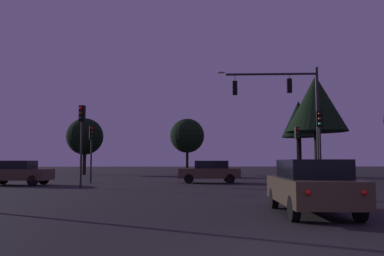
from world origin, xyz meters
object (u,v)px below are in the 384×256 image
Objects in this scene: car_crossing_right at (17,172)px; tree_left_far at (187,136)px; tree_behind_sign at (85,137)px; tree_lot_edge at (299,120)px; traffic_light_far_side at (320,133)px; tree_center_horizon at (316,104)px; traffic_light_median at (82,129)px; traffic_light_corner_left at (297,143)px; car_nearside_lane at (311,186)px; traffic_signal_mast_arm at (289,103)px; traffic_light_corner_right at (91,142)px; car_crossing_left at (209,171)px.

car_crossing_right is 0.68× the size of tree_left_far.
tree_behind_sign is 0.79× the size of tree_lot_edge.
traffic_light_far_side is at bearing -50.63° from tree_behind_sign.
traffic_light_median is at bearing -147.08° from tree_center_horizon.
tree_left_far is at bearing 107.42° from traffic_light_far_side.
tree_center_horizon is (3.94, 11.40, 3.39)m from traffic_light_far_side.
traffic_light_corner_left is 0.45× the size of tree_center_horizon.
traffic_light_corner_left is 18.93m from car_nearside_lane.
traffic_light_median is at bearing -106.21° from tree_left_far.
tree_left_far is (-6.02, 19.63, -0.83)m from traffic_signal_mast_arm.
traffic_light_corner_right is 18.39m from tree_left_far.
tree_behind_sign is at bearing 129.37° from traffic_light_far_side.
traffic_light_median is 1.07× the size of traffic_light_far_side.
traffic_signal_mast_arm is 1.74× the size of car_crossing_left.
traffic_light_corner_left is at bearing 68.09° from traffic_signal_mast_arm.
tree_lot_edge reaches higher than traffic_light_corner_left.
traffic_light_median is at bearing 129.60° from car_nearside_lane.
traffic_light_median is at bearing -32.17° from car_crossing_right.
car_crossing_left is 12.91m from tree_center_horizon.
tree_behind_sign is (-18.46, 22.49, 1.19)m from traffic_light_far_side.
tree_center_horizon is at bearing -26.35° from tree_behind_sign.
traffic_signal_mast_arm is 1.72× the size of car_nearside_lane.
traffic_light_median is at bearing 179.17° from traffic_light_far_side.
traffic_light_corner_right is 5.02m from car_crossing_right.
traffic_light_median is (-14.31, -7.08, 0.37)m from traffic_light_corner_left.
car_nearside_lane is at bearing -50.40° from traffic_light_median.
car_crossing_left is at bearing 9.56° from car_crossing_right.
traffic_light_far_side is 20.81m from tree_lot_edge.
tree_left_far reaches higher than car_crossing_right.
tree_lot_edge is at bearing 82.51° from tree_center_horizon.
traffic_signal_mast_arm is 20.55m from tree_left_far.
tree_left_far is at bearing 59.99° from car_crossing_right.
tree_center_horizon is (21.94, 8.29, 5.65)m from car_crossing_right.
car_crossing_left is 0.68× the size of tree_left_far.
tree_center_horizon is at bearing 70.92° from traffic_light_far_side.
traffic_light_far_side is 8.11m from car_crossing_left.
tree_lot_edge is (12.04, -2.24, 1.65)m from tree_left_far.
tree_behind_sign is 11.50m from tree_left_far.
car_nearside_lane is 1.01× the size of car_crossing_left.
traffic_signal_mast_arm is 14.48m from car_nearside_lane.
traffic_light_far_side is at bearing -97.36° from traffic_light_corner_left.
tree_center_horizon reaches higher than tree_left_far.
tree_left_far is (-6.97, 22.21, 1.29)m from traffic_light_far_side.
traffic_signal_mast_arm is 1.73× the size of traffic_light_far_side.
tree_behind_sign is at bearing 178.58° from tree_left_far.
tree_behind_sign reaches higher than traffic_light_far_side.
traffic_light_far_side is (0.95, -2.58, -2.12)m from traffic_signal_mast_arm.
traffic_light_median is at bearing -77.14° from tree_behind_sign.
car_nearside_lane is at bearing -85.31° from tree_left_far.
tree_left_far reaches higher than traffic_light_median.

